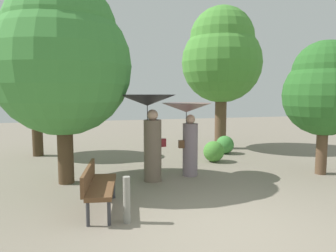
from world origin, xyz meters
TOP-DOWN VIEW (x-y plane):
  - ground_plane at (0.00, 0.00)m, footprint 40.00×40.00m
  - person_left at (-0.60, 3.02)m, footprint 1.38×1.38m
  - person_right at (0.45, 3.25)m, footprint 1.28×1.28m
  - park_bench at (-1.93, 1.36)m, footprint 0.71×1.56m
  - tree_near_left at (-3.67, 7.06)m, footprint 2.36×2.36m
  - tree_near_right at (3.95, 2.49)m, footprint 2.12×2.12m
  - tree_mid_left at (-2.57, 3.39)m, footprint 3.20×3.20m
  - tree_mid_right at (2.97, 6.74)m, footprint 3.02×3.02m
  - bush_path_left at (2.69, 5.72)m, footprint 0.64×0.64m
  - bush_path_right at (1.78, 4.61)m, footprint 0.65×0.65m
  - path_marker_post at (-1.49, 0.69)m, footprint 0.12×0.12m

SIDE VIEW (x-z plane):
  - ground_plane at x=0.00m, z-range 0.00..0.00m
  - bush_path_left at x=2.69m, z-range 0.00..0.64m
  - bush_path_right at x=1.78m, z-range 0.00..0.65m
  - path_marker_post at x=-1.49m, z-range 0.00..0.79m
  - park_bench at x=-1.93m, z-range 0.10..0.93m
  - person_right at x=0.45m, z-range 0.44..2.34m
  - person_left at x=-0.60m, z-range 0.49..2.61m
  - tree_near_right at x=3.95m, z-range 0.52..4.03m
  - tree_near_left at x=-3.67m, z-range 0.70..4.96m
  - tree_mid_left at x=-2.57m, z-range 0.61..5.40m
  - tree_mid_right at x=2.97m, z-range 0.87..6.24m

